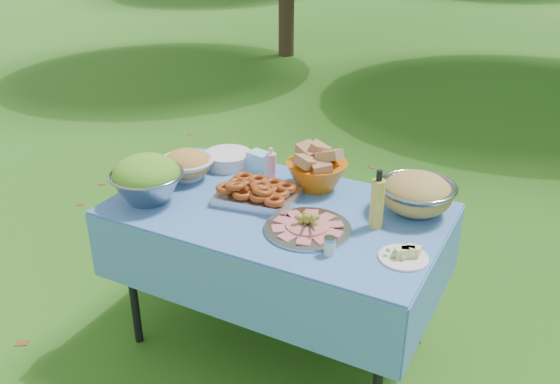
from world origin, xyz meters
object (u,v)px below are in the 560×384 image
(picnic_table, at_px, (278,278))
(pasta_bowl_steel, at_px, (417,193))
(plate_stack, at_px, (228,159))
(charcuterie_platter, at_px, (308,221))
(bread_bowl, at_px, (317,168))
(oil_bottle, at_px, (377,199))
(salad_bowl, at_px, (147,179))

(picnic_table, xyz_separation_m, pasta_bowl_steel, (0.55, 0.25, 0.47))
(plate_stack, xyz_separation_m, charcuterie_platter, (0.65, -0.42, 0.01))
(pasta_bowl_steel, bearing_deg, plate_stack, 177.40)
(picnic_table, distance_m, charcuterie_platter, 0.48)
(picnic_table, relative_size, pasta_bowl_steel, 4.34)
(plate_stack, xyz_separation_m, bread_bowl, (0.51, -0.02, 0.06))
(charcuterie_platter, height_order, oil_bottle, oil_bottle)
(salad_bowl, xyz_separation_m, plate_stack, (0.11, 0.51, -0.07))
(picnic_table, height_order, pasta_bowl_steel, pasta_bowl_steel)
(charcuterie_platter, bearing_deg, salad_bowl, -173.06)
(bread_bowl, xyz_separation_m, pasta_bowl_steel, (0.49, -0.02, -0.01))
(plate_stack, xyz_separation_m, oil_bottle, (0.89, -0.26, 0.09))
(picnic_table, height_order, salad_bowl, salad_bowl)
(plate_stack, distance_m, pasta_bowl_steel, 1.00)
(salad_bowl, bearing_deg, pasta_bowl_steel, 22.71)
(plate_stack, bearing_deg, bread_bowl, -2.65)
(salad_bowl, xyz_separation_m, charcuterie_platter, (0.76, 0.09, -0.07))
(plate_stack, height_order, charcuterie_platter, charcuterie_platter)
(charcuterie_platter, bearing_deg, oil_bottle, 33.65)
(picnic_table, xyz_separation_m, plate_stack, (-0.45, 0.30, 0.42))
(plate_stack, bearing_deg, oil_bottle, -16.06)
(bread_bowl, height_order, charcuterie_platter, bread_bowl)
(salad_bowl, bearing_deg, oil_bottle, 14.14)
(picnic_table, relative_size, salad_bowl, 4.42)
(salad_bowl, bearing_deg, plate_stack, 78.20)
(bread_bowl, xyz_separation_m, oil_bottle, (0.38, -0.23, 0.03))
(picnic_table, distance_m, pasta_bowl_steel, 0.77)
(salad_bowl, height_order, oil_bottle, oil_bottle)
(salad_bowl, relative_size, plate_stack, 1.35)
(picnic_table, bearing_deg, oil_bottle, 5.18)
(picnic_table, xyz_separation_m, charcuterie_platter, (0.21, -0.12, 0.42))
(plate_stack, height_order, pasta_bowl_steel, pasta_bowl_steel)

